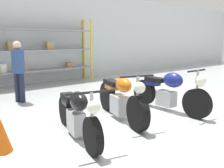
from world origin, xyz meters
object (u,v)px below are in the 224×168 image
object	(u,v)px
motorcycle_blue	(169,92)
traffic_cone	(1,134)
motorcycle_black	(77,114)
person_browsing	(18,67)
motorcycle_orange	(121,99)
shelving_rack	(34,51)

from	to	relation	value
motorcycle_blue	traffic_cone	xyz separation A→B (m)	(-3.64, 0.25, -0.18)
motorcycle_black	traffic_cone	distance (m)	1.19
person_browsing	motorcycle_orange	bearing A→B (deg)	87.46
shelving_rack	motorcycle_orange	xyz separation A→B (m)	(-0.32, -5.03, -0.78)
motorcycle_orange	traffic_cone	xyz separation A→B (m)	(-2.38, -0.02, -0.16)
motorcycle_black	traffic_cone	size ratio (longest dim) A/B	3.63
motorcycle_black	person_browsing	bearing A→B (deg)	-168.57
shelving_rack	motorcycle_orange	distance (m)	5.10
traffic_cone	shelving_rack	bearing A→B (deg)	61.90
motorcycle_orange	person_browsing	size ratio (longest dim) A/B	1.30
shelving_rack	motorcycle_black	distance (m)	5.57
motorcycle_blue	person_browsing	bearing A→B (deg)	-141.36
motorcycle_black	person_browsing	world-z (taller)	person_browsing
shelving_rack	person_browsing	xyz separation A→B (m)	(-1.39, -2.23, -0.29)
shelving_rack	motorcycle_blue	size ratio (longest dim) A/B	2.14
motorcycle_black	shelving_rack	bearing A→B (deg)	178.00
motorcycle_black	traffic_cone	xyz separation A→B (m)	(-1.16, 0.25, -0.14)
shelving_rack	traffic_cone	size ratio (longest dim) A/B	8.37
motorcycle_blue	traffic_cone	distance (m)	3.65
motorcycle_orange	motorcycle_blue	world-z (taller)	motorcycle_blue
shelving_rack	traffic_cone	distance (m)	5.80
motorcycle_orange	traffic_cone	world-z (taller)	motorcycle_orange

